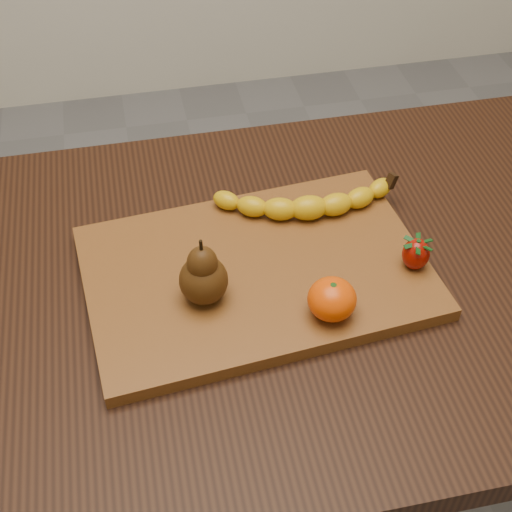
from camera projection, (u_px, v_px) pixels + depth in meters
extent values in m
cube|color=black|center=(302.00, 281.00, 0.99)|extent=(1.00, 0.70, 0.04)
cylinder|color=black|center=(33.00, 339.00, 1.40)|extent=(0.05, 0.05, 0.72)
cylinder|color=black|center=(462.00, 272.00, 1.53)|extent=(0.05, 0.05, 0.72)
cube|color=brown|center=(256.00, 272.00, 0.96)|extent=(0.48, 0.34, 0.02)
ellipsoid|color=#EC4702|center=(332.00, 299.00, 0.87)|extent=(0.06, 0.06, 0.05)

